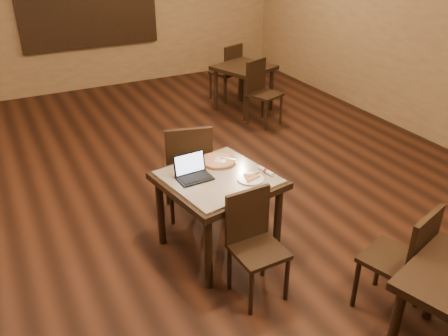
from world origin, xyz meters
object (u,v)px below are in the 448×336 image
tiled_table (218,187)px  pizza_pan (218,162)px  other_table_a_chair_near (261,88)px  other_table_c_chair_far (405,257)px  other_table_a (244,74)px  laptop (192,171)px  chair_main_far (188,166)px  chair_main_near (253,238)px  other_table_a_chair_far (229,69)px

tiled_table → pizza_pan: (0.12, 0.24, 0.11)m
other_table_a_chair_near → other_table_c_chair_far: 3.98m
other_table_a → tiled_table: bearing=-142.6°
laptop → other_table_c_chair_far: (1.06, -1.46, -0.28)m
chair_main_far → other_table_a: (1.99, 2.40, 0.02)m
tiled_table → pizza_pan: 0.29m
other_table_a → chair_main_near: bearing=-137.9°
chair_main_far → other_table_a_chair_near: chair_main_far is taller
chair_main_near → chair_main_far: bearing=89.2°
tiled_table → other_table_a: bearing=47.3°
other_table_a → other_table_c_chair_far: size_ratio=1.04×
tiled_table → other_table_a: 3.60m
pizza_pan → other_table_c_chair_far: (0.74, -1.60, -0.23)m
pizza_pan → other_table_a_chair_near: size_ratio=0.37×
chair_main_near → other_table_a: (1.97, 3.63, 0.10)m
chair_main_near → other_table_a_chair_near: size_ratio=0.96×
laptop → other_table_a_chair_near: laptop is taller
chair_main_far → laptop: chair_main_far is taller
laptop → other_table_a_chair_far: (2.20, 3.47, -0.29)m
other_table_a → chair_main_far: bearing=-149.1°
tiled_table → other_table_a: size_ratio=1.07×
chair_main_far → other_table_a: size_ratio=1.04×
chair_main_near → other_table_a_chair_near: bearing=56.0°
chair_main_far → other_table_a_chair_far: (2.02, 2.95, -0.05)m
laptop → other_table_c_chair_far: laptop is taller
other_table_c_chair_far → laptop: bearing=-71.3°
laptop → other_table_a_chair_near: bearing=45.1°
chair_main_near → pizza_pan: size_ratio=2.60×
chair_main_near → other_table_c_chair_far: size_ratio=0.95×
laptop → other_table_a_chair_far: size_ratio=0.32×
other_table_a → other_table_c_chair_far: 4.52m
tiled_table → chair_main_near: (-0.00, -0.62, -0.15)m
other_table_a_chair_far → tiled_table: bearing=41.4°
tiled_table → other_table_a_chair_far: (2.00, 3.56, -0.13)m
other_table_a_chair_far → other_table_c_chair_far: (-1.14, -4.93, 0.01)m
other_table_a → other_table_a_chair_far: other_table_a_chair_far is taller
other_table_c_chair_far → other_table_a_chair_near: bearing=-123.0°
laptop → other_table_a_chair_near: size_ratio=0.32×
other_table_a_chair_far → other_table_c_chair_far: 5.06m
other_table_a_chair_near → other_table_a: bearing=67.8°
chair_main_near → other_table_a: chair_main_near is taller
tiled_table → chair_main_near: bearing=-99.8°
chair_main_near → chair_main_far: chair_main_far is taller
tiled_table → chair_main_far: size_ratio=1.03×
chair_main_far → other_table_a_chair_far: 3.58m
chair_main_near → chair_main_far: 1.24m
other_table_a_chair_far → other_table_a_chair_near: bearing=67.8°
chair_main_far → other_table_c_chair_far: chair_main_far is taller
chair_main_far → other_table_c_chair_far: (0.88, -1.98, -0.04)m
laptop → pizza_pan: laptop is taller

